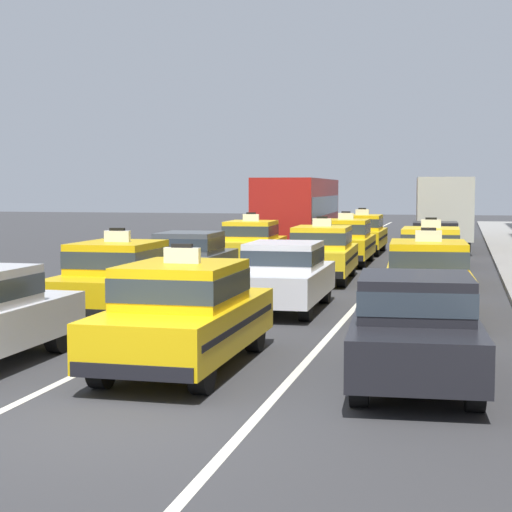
{
  "coord_description": "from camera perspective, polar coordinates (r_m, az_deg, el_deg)",
  "views": [
    {
      "loc": [
        4.0,
        -9.01,
        2.81
      ],
      "look_at": [
        -0.43,
        8.92,
        1.3
      ],
      "focal_mm": 58.52,
      "sensor_mm": 36.0,
      "label": 1
    }
  ],
  "objects": [
    {
      "name": "bus_left_fifth",
      "position": [
        38.46,
        2.99,
        3.19
      ],
      "size": [
        3.05,
        11.31,
        3.22
      ],
      "color": "black",
      "rests_on": "ground"
    },
    {
      "name": "taxi_right_third",
      "position": [
        24.75,
        11.85,
        0.1
      ],
      "size": [
        1.89,
        4.59,
        1.96
      ],
      "color": "black",
      "rests_on": "ground"
    },
    {
      "name": "taxi_right_sixth",
      "position": [
        45.92,
        12.77,
        2.15
      ],
      "size": [
        1.97,
        4.62,
        1.96
      ],
      "color": "black",
      "rests_on": "ground"
    },
    {
      "name": "taxi_center_fourth",
      "position": [
        30.79,
        6.17,
        1.05
      ],
      "size": [
        1.89,
        4.59,
        1.96
      ],
      "color": "black",
      "rests_on": "ground"
    },
    {
      "name": "ground_plane",
      "position": [
        10.25,
        -9.86,
        -11.31
      ],
      "size": [
        160.0,
        160.0,
        0.0
      ],
      "primitive_type": "plane",
      "color": "#353538"
    },
    {
      "name": "box_truck_right_fifth",
      "position": [
        38.55,
        12.63,
        3.03
      ],
      "size": [
        2.62,
        7.08,
        3.27
      ],
      "color": "black",
      "rests_on": "ground"
    },
    {
      "name": "taxi_left_second",
      "position": [
        18.21,
        -9.3,
        -1.48
      ],
      "size": [
        1.89,
        4.59,
        1.96
      ],
      "color": "black",
      "rests_on": "ground"
    },
    {
      "name": "lane_stripe_left_center",
      "position": [
        29.68,
        2.94,
        -0.76
      ],
      "size": [
        0.14,
        80.0,
        0.01
      ],
      "primitive_type": "cube",
      "color": "silver",
      "rests_on": "ground"
    },
    {
      "name": "sedan_right_fourth",
      "position": [
        30.98,
        12.14,
        0.94
      ],
      "size": [
        1.9,
        4.36,
        1.58
      ],
      "color": "black",
      "rests_on": "ground"
    },
    {
      "name": "sedan_left_third",
      "position": [
        23.43,
        -4.53,
        -0.14
      ],
      "size": [
        1.9,
        4.35,
        1.58
      ],
      "color": "black",
      "rests_on": "ground"
    },
    {
      "name": "sedan_right_nearest",
      "position": [
        12.18,
        10.81,
        -4.68
      ],
      "size": [
        2.07,
        4.42,
        1.58
      ],
      "color": "black",
      "rests_on": "ground"
    },
    {
      "name": "taxi_center_third",
      "position": [
        25.21,
        4.55,
        0.27
      ],
      "size": [
        1.99,
        4.63,
        1.96
      ],
      "color": "black",
      "rests_on": "ground"
    },
    {
      "name": "taxi_center_nearest",
      "position": [
        13.0,
        -4.9,
        -3.89
      ],
      "size": [
        1.84,
        4.57,
        1.96
      ],
      "color": "black",
      "rests_on": "ground"
    },
    {
      "name": "sedan_center_second",
      "position": [
        19.05,
        1.96,
        -1.24
      ],
      "size": [
        1.84,
        4.33,
        1.58
      ],
      "color": "black",
      "rests_on": "ground"
    },
    {
      "name": "lane_stripe_center_right",
      "position": [
        29.25,
        9.1,
        -0.89
      ],
      "size": [
        0.14,
        80.0,
        0.01
      ],
      "primitive_type": "cube",
      "color": "silver",
      "rests_on": "ground"
    },
    {
      "name": "taxi_left_fourth",
      "position": [
        29.26,
        -0.3,
        0.89
      ],
      "size": [
        2.03,
        4.64,
        1.96
      ],
      "color": "black",
      "rests_on": "ground"
    },
    {
      "name": "taxi_center_fifth",
      "position": [
        36.09,
        7.27,
        1.57
      ],
      "size": [
        1.85,
        4.57,
        1.96
      ],
      "color": "black",
      "rests_on": "ground"
    },
    {
      "name": "taxi_right_second",
      "position": [
        18.48,
        11.66,
        -1.42
      ],
      "size": [
        2.05,
        4.65,
        1.96
      ],
      "color": "black",
      "rests_on": "ground"
    }
  ]
}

